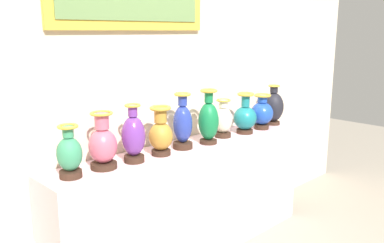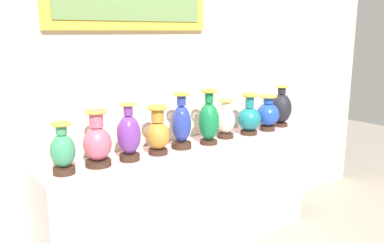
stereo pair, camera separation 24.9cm
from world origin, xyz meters
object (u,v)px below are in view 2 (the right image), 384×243
object	(u,v)px
vase_ochre	(158,133)
vase_jade	(63,151)
vase_teal	(249,118)
vase_rose	(97,143)
vase_onyx	(281,108)
vase_ivory	(226,121)
vase_cobalt	(181,124)
vase_violet	(129,136)
vase_sapphire	(268,114)
vase_emerald	(209,120)

from	to	relation	value
vase_ochre	vase_jade	bearing A→B (deg)	178.07
vase_teal	vase_rose	bearing A→B (deg)	178.16
vase_onyx	vase_ivory	bearing A→B (deg)	178.96
vase_ochre	vase_onyx	xyz separation A→B (m)	(1.29, 0.02, 0.01)
vase_rose	vase_cobalt	bearing A→B (deg)	-1.32
vase_jade	vase_teal	world-z (taller)	vase_teal
vase_jade	vase_cobalt	bearing A→B (deg)	-0.51
vase_violet	vase_jade	bearing A→B (deg)	177.47
vase_jade	vase_teal	size ratio (longest dim) A/B	0.92
vase_rose	vase_teal	size ratio (longest dim) A/B	1.05
vase_jade	vase_rose	bearing A→B (deg)	1.84
vase_rose	vase_ivory	size ratio (longest dim) A/B	1.17
vase_sapphire	vase_onyx	size ratio (longest dim) A/B	0.85
vase_rose	vase_sapphire	world-z (taller)	vase_rose
vase_violet	vase_sapphire	xyz separation A→B (m)	(1.30, -0.02, -0.02)
vase_violet	vase_emerald	world-z (taller)	vase_emerald
vase_ochre	vase_teal	bearing A→B (deg)	-0.84
vase_cobalt	vase_emerald	size ratio (longest dim) A/B	0.98
vase_emerald	vase_teal	distance (m)	0.44
vase_rose	vase_onyx	xyz separation A→B (m)	(1.72, -0.01, 0.01)
vase_ivory	vase_teal	distance (m)	0.22
vase_sapphire	vase_ochre	bearing A→B (deg)	179.13
vase_cobalt	vase_sapphire	bearing A→B (deg)	-1.99
vase_teal	vase_onyx	world-z (taller)	vase_onyx
vase_rose	vase_ochre	size ratio (longest dim) A/B	1.05
vase_jade	vase_sapphire	world-z (taller)	vase_jade
vase_emerald	vase_onyx	bearing A→B (deg)	2.60
vase_jade	vase_rose	xyz separation A→B (m)	(0.22, 0.01, 0.01)
vase_cobalt	vase_sapphire	xyz separation A→B (m)	(0.88, -0.03, -0.03)
vase_ivory	vase_sapphire	distance (m)	0.44
vase_sapphire	vase_onyx	xyz separation A→B (m)	(0.21, 0.03, 0.02)
vase_violet	vase_ivory	bearing A→B (deg)	1.73
vase_emerald	vase_ochre	bearing A→B (deg)	177.10
vase_jade	vase_ochre	bearing A→B (deg)	-1.93
vase_rose	vase_onyx	size ratio (longest dim) A/B	0.99
vase_ochre	vase_cobalt	distance (m)	0.21
vase_violet	vase_cobalt	bearing A→B (deg)	1.50
vase_jade	vase_ochre	distance (m)	0.64
vase_violet	vase_ivory	distance (m)	0.87
vase_rose	vase_violet	bearing A→B (deg)	-7.16
vase_teal	vase_sapphire	world-z (taller)	vase_teal
vase_emerald	vase_violet	bearing A→B (deg)	177.82
vase_jade	vase_violet	distance (m)	0.43
vase_violet	vase_emerald	xyz separation A→B (m)	(0.65, -0.02, 0.01)
vase_jade	vase_cobalt	distance (m)	0.85
vase_violet	vase_sapphire	size ratio (longest dim) A/B	1.25
vase_ochre	vase_emerald	world-z (taller)	vase_emerald
vase_ivory	vase_teal	world-z (taller)	vase_teal
vase_onyx	vase_jade	bearing A→B (deg)	179.87
vase_ochre	vase_sapphire	xyz separation A→B (m)	(1.08, -0.02, -0.01)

